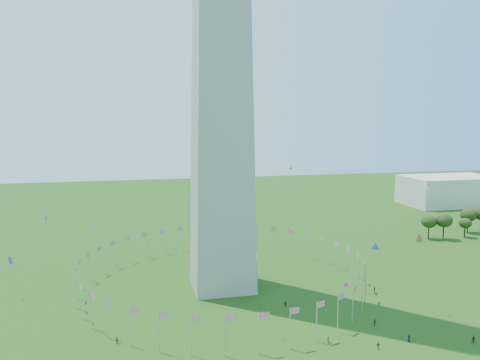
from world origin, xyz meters
name	(u,v)px	position (x,y,z in m)	size (l,w,h in m)	color
flag_ring	(222,272)	(0.00, 50.00, 4.50)	(80.24, 80.24, 9.00)	silver
gov_building_east_a	(449,190)	(150.00, 150.00, 8.00)	(50.00, 30.00, 16.00)	beige
kites_aloft	(284,243)	(9.83, 24.17, 19.12)	(105.71, 77.41, 33.15)	blue
tree_line_east	(475,224)	(113.99, 85.62, 4.95)	(53.11, 15.74, 10.95)	#2C4416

